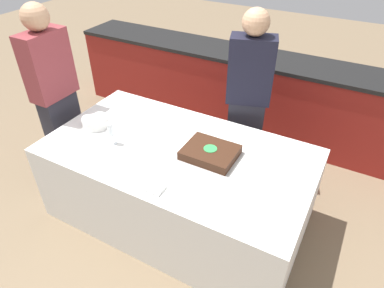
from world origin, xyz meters
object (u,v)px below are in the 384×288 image
at_px(plate_stack, 95,122).
at_px(person_cutting_cake, 248,99).
at_px(wine_glass, 111,130).
at_px(cake, 210,153).
at_px(person_seated_left, 56,95).

bearing_deg(plate_stack, person_cutting_cake, 38.68).
distance_m(wine_glass, person_cutting_cake, 1.23).
height_order(cake, wine_glass, wine_glass).
distance_m(cake, person_seated_left, 1.53).
height_order(plate_stack, person_seated_left, person_seated_left).
bearing_deg(wine_glass, person_cutting_cake, 52.01).
xyz_separation_m(person_cutting_cake, person_seated_left, (-1.53, -0.79, 0.01)).
relative_size(wine_glass, person_seated_left, 0.11).
relative_size(plate_stack, wine_glass, 1.17).
height_order(wine_glass, person_seated_left, person_seated_left).
bearing_deg(person_seated_left, wine_glass, -102.63).
xyz_separation_m(cake, person_seated_left, (-1.53, -0.05, 0.12)).
distance_m(person_cutting_cake, person_seated_left, 1.72).
height_order(wine_glass, person_cutting_cake, person_cutting_cake).
relative_size(wine_glass, person_cutting_cake, 0.11).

